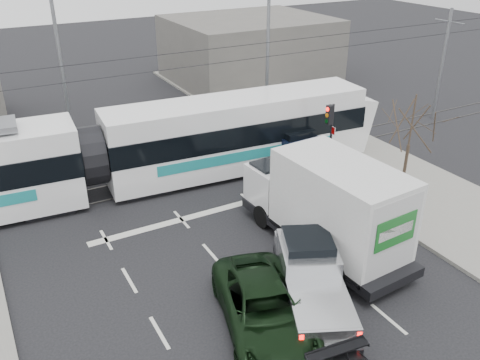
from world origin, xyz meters
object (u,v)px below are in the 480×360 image
street_lamp_near (265,45)px  silver_pickup (311,274)px  traffic_signal (330,125)px  box_truck (327,205)px  green_car (264,309)px  street_lamp_far (57,61)px  bare_tree (412,125)px  tram (91,157)px  navy_pickup (302,154)px

street_lamp_near → silver_pickup: bearing=-116.0°
traffic_signal → silver_pickup: traffic_signal is taller
box_truck → green_car: 5.33m
street_lamp_far → green_car: size_ratio=1.67×
street_lamp_far → box_truck: size_ratio=1.16×
bare_tree → green_car: bare_tree is taller
street_lamp_near → tram: street_lamp_near is taller
traffic_signal → box_truck: box_truck is taller
street_lamp_near → bare_tree: bearing=-88.6°
street_lamp_near → street_lamp_far: size_ratio=1.00×
street_lamp_near → green_car: size_ratio=1.67×
street_lamp_far → silver_pickup: bearing=-75.9°
bare_tree → street_lamp_near: bearing=91.4°
street_lamp_far → bare_tree: bearing=-48.9°
box_truck → navy_pickup: size_ratio=1.48×
box_truck → navy_pickup: bearing=59.2°
bare_tree → silver_pickup: bearing=-155.7°
street_lamp_near → box_truck: 13.97m
traffic_signal → box_truck: bearing=-128.3°
silver_pickup → bare_tree: bearing=49.3°
box_truck → green_car: (-4.43, -2.72, -1.14)m
green_car → box_truck: bearing=47.2°
bare_tree → street_lamp_far: size_ratio=0.56×
tram → bare_tree: bearing=-27.2°
bare_tree → tram: 14.18m
bare_tree → tram: (-11.99, 7.36, -1.76)m
tram → street_lamp_far: bearing=92.4°
traffic_signal → green_car: size_ratio=0.67×
street_lamp_near → street_lamp_far: 11.67m
bare_tree → traffic_signal: size_ratio=1.39×
navy_pickup → green_car: navy_pickup is taller
bare_tree → box_truck: 5.66m
bare_tree → silver_pickup: (-7.55, -3.41, -2.80)m
street_lamp_far → tram: 6.88m
navy_pickup → street_lamp_far: bearing=137.1°
street_lamp_near → navy_pickup: street_lamp_near is taller
street_lamp_far → box_truck: bearing=-65.8°
navy_pickup → green_car: bearing=-131.8°
bare_tree → traffic_signal: bare_tree is taller
street_lamp_far → tram: (-0.20, -6.14, -3.08)m
traffic_signal → street_lamp_near: bearing=83.6°
street_lamp_near → tram: (-11.70, -4.14, -3.08)m
silver_pickup → green_car: (-2.09, -0.48, -0.24)m
traffic_signal → box_truck: size_ratio=0.46×
street_lamp_far → tram: street_lamp_far is taller
tram → street_lamp_near: bearing=23.8°
bare_tree → traffic_signal: 4.28m
street_lamp_near → tram: size_ratio=0.32×
silver_pickup → box_truck: bearing=68.7°
street_lamp_near → street_lamp_far: bearing=170.1°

